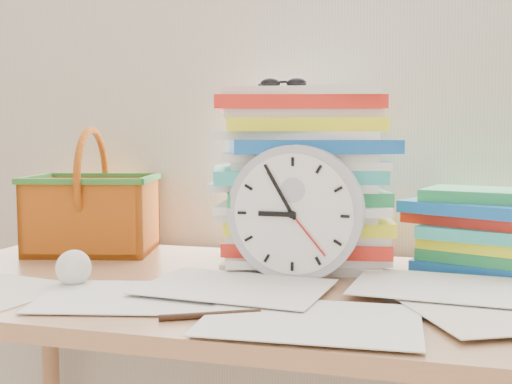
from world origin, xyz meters
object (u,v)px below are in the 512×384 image
(paper_stack, at_px, (301,178))
(basket, at_px, (92,191))
(book_stack, at_px, (478,230))
(desk, at_px, (252,322))
(clock, at_px, (296,213))

(paper_stack, distance_m, basket, 0.52)
(book_stack, bearing_deg, paper_stack, -177.44)
(desk, relative_size, clock, 5.30)
(clock, bearing_deg, desk, -142.29)
(paper_stack, bearing_deg, desk, -102.83)
(desk, xyz_separation_m, basket, (-0.47, 0.22, 0.22))
(desk, bearing_deg, clock, 37.71)
(desk, bearing_deg, basket, 154.86)
(desk, xyz_separation_m, book_stack, (0.42, 0.23, 0.16))
(clock, distance_m, basket, 0.56)
(basket, bearing_deg, paper_stack, -14.15)
(clock, distance_m, book_stack, 0.39)
(paper_stack, bearing_deg, clock, -81.77)
(clock, height_order, basket, basket)
(book_stack, bearing_deg, basket, -179.06)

